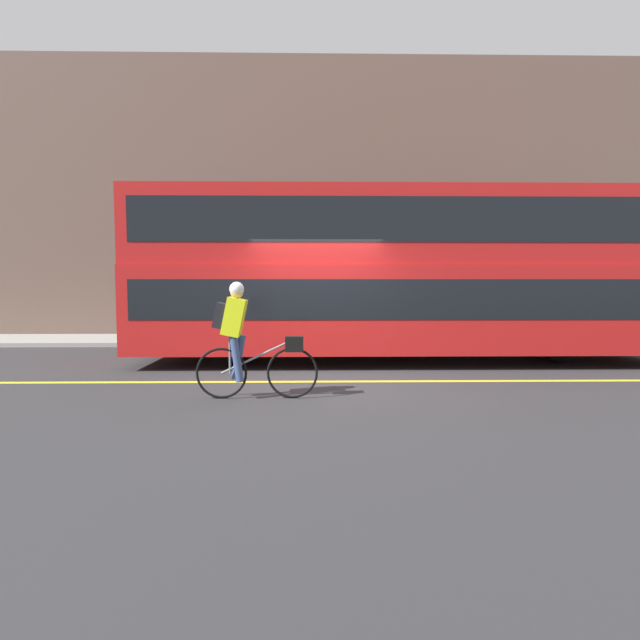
# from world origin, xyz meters

# --- Properties ---
(ground_plane) EXTENTS (80.00, 80.00, 0.00)m
(ground_plane) POSITION_xyz_m (0.00, 0.00, 0.00)
(ground_plane) COLOR #2D2D30
(road_center_line) EXTENTS (50.00, 0.14, 0.01)m
(road_center_line) POSITION_xyz_m (0.00, -0.10, 0.00)
(road_center_line) COLOR yellow
(road_center_line) RESTS_ON ground_plane
(sidewalk_curb) EXTENTS (60.00, 2.38, 0.11)m
(sidewalk_curb) POSITION_xyz_m (0.00, 5.82, 0.06)
(sidewalk_curb) COLOR gray
(sidewalk_curb) RESTS_ON ground_plane
(building_facade) EXTENTS (60.00, 0.30, 8.57)m
(building_facade) POSITION_xyz_m (0.00, 7.16, 4.29)
(building_facade) COLOR brown
(building_facade) RESTS_ON ground_plane
(bus) EXTENTS (11.11, 2.59, 3.56)m
(bus) POSITION_xyz_m (1.81, 2.15, 1.98)
(bus) COLOR black
(bus) RESTS_ON ground_plane
(cyclist_on_bike) EXTENTS (1.77, 0.32, 1.70)m
(cyclist_on_bike) POSITION_xyz_m (-1.07, -1.31, 0.91)
(cyclist_on_bike) COLOR black
(cyclist_on_bike) RESTS_ON ground_plane
(trash_bin) EXTENTS (0.54, 0.54, 0.90)m
(trash_bin) POSITION_xyz_m (4.66, 5.70, 0.56)
(trash_bin) COLOR #515156
(trash_bin) RESTS_ON sidewalk_curb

